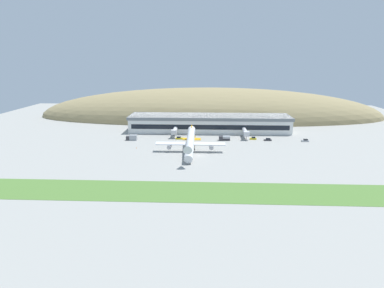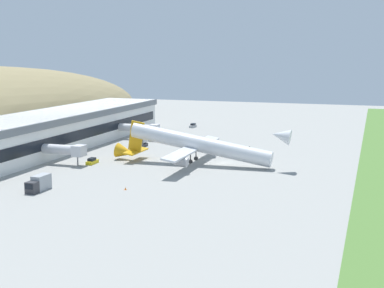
{
  "view_description": "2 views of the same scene",
  "coord_description": "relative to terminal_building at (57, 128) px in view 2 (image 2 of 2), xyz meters",
  "views": [
    {
      "loc": [
        3.2,
        -146.76,
        47.85
      ],
      "look_at": [
        -3.2,
        2.08,
        5.64
      ],
      "focal_mm": 28.0,
      "sensor_mm": 36.0,
      "label": 1
    },
    {
      "loc": [
        -135.62,
        -37.73,
        28.79
      ],
      "look_at": [
        -0.6,
        8.58,
        4.76
      ],
      "focal_mm": 50.0,
      "sensor_mm": 36.0,
      "label": 2
    }
  ],
  "objects": [
    {
      "name": "service_car_3",
      "position": [
        26.95,
        -21.5,
        -5.59
      ],
      "size": [
        3.98,
        1.84,
        1.66
      ],
      "color": "gold",
      "rests_on": "ground_plane"
    },
    {
      "name": "box_truck",
      "position": [
        9.03,
        -24.48,
        -4.81
      ],
      "size": [
        6.91,
        2.55,
        3.07
      ],
      "color": "#333338",
      "rests_on": "ground_plane"
    },
    {
      "name": "traffic_cone_0",
      "position": [
        -41.22,
        -43.43,
        -5.99
      ],
      "size": [
        0.52,
        0.52,
        0.58
      ],
      "color": "orange",
      "rests_on": "ground_plane"
    },
    {
      "name": "jetway_1",
      "position": [
        22.41,
        -18.36,
        -2.28
      ],
      "size": [
        3.38,
        14.51,
        5.43
      ],
      "color": "silver",
      "rests_on": "ground_plane"
    },
    {
      "name": "cargo_airplane",
      "position": [
        -10.77,
        -49.35,
        -1.03
      ],
      "size": [
        37.34,
        48.31,
        11.4
      ],
      "color": "silver"
    },
    {
      "name": "terminal_building",
      "position": [
        0.0,
        0.0,
        0.0
      ],
      "size": [
        109.32,
        21.72,
        11.08
      ],
      "color": "white",
      "rests_on": "ground_plane"
    },
    {
      "name": "jetway_0",
      "position": [
        -22.36,
        -17.12,
        -2.28
      ],
      "size": [
        3.38,
        12.18,
        5.43
      ],
      "color": "silver",
      "rests_on": "ground_plane"
    },
    {
      "name": "fuel_truck",
      "position": [
        -47.85,
        -26.32,
        -4.73
      ],
      "size": [
        6.65,
        2.38,
        3.29
      ],
      "color": "#333338",
      "rests_on": "ground_plane"
    },
    {
      "name": "service_car_0",
      "position": [
        35.43,
        -24.04,
        -5.64
      ],
      "size": [
        4.57,
        2.03,
        1.52
      ],
      "color": "#333338",
      "rests_on": "ground_plane"
    },
    {
      "name": "ground_plane",
      "position": [
        -6.48,
        -55.45,
        -6.27
      ],
      "size": [
        365.91,
        365.91,
        0.0
      ],
      "primitive_type": "plane",
      "color": "gray"
    },
    {
      "name": "service_car_1",
      "position": [
        57.65,
        -25.08,
        -5.61
      ],
      "size": [
        4.27,
        1.86,
        1.59
      ],
      "color": "#999EA3",
      "rests_on": "ground_plane"
    },
    {
      "name": "service_car_2",
      "position": [
        -19.04,
        -22.87,
        -5.6
      ],
      "size": [
        4.51,
        1.8,
        1.62
      ],
      "color": "gold",
      "rests_on": "ground_plane"
    }
  ]
}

